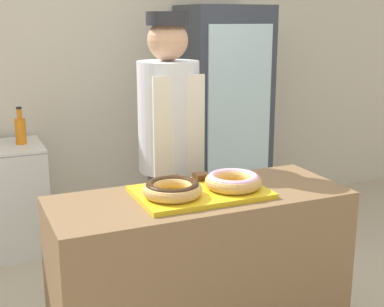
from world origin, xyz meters
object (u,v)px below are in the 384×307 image
object	(u,v)px
donut_light_glaze	(233,180)
baker_person	(169,155)
serving_tray	(200,192)
bottle_orange	(20,130)
donut_chocolate_glaze	(172,188)
beverage_fridge	(223,116)
brownie_back_right	(202,177)
brownie_back_left	(174,180)

from	to	relation	value
donut_light_glaze	baker_person	bearing A→B (deg)	97.21
serving_tray	bottle_orange	world-z (taller)	bottle_orange
donut_chocolate_glaze	beverage_fridge	distance (m)	2.16
bottle_orange	beverage_fridge	bearing A→B (deg)	-0.57
donut_light_glaze	beverage_fridge	xyz separation A→B (m)	(0.86, 1.81, -0.04)
beverage_fridge	brownie_back_right	bearing A→B (deg)	-120.09
brownie_back_right	beverage_fridge	size ratio (longest dim) A/B	0.04
brownie_back_right	beverage_fridge	xyz separation A→B (m)	(0.94, 1.63, -0.02)
donut_chocolate_glaze	serving_tray	bearing A→B (deg)	12.92
donut_chocolate_glaze	brownie_back_left	xyz separation A→B (m)	(0.08, 0.19, -0.02)
donut_chocolate_glaze	beverage_fridge	xyz separation A→B (m)	(1.18, 1.81, -0.04)
serving_tray	brownie_back_left	bearing A→B (deg)	116.63
donut_light_glaze	baker_person	distance (m)	0.65
bottle_orange	brownie_back_left	bearing A→B (deg)	-71.38
serving_tray	donut_chocolate_glaze	distance (m)	0.17
serving_tray	brownie_back_left	xyz separation A→B (m)	(-0.08, 0.15, 0.03)
donut_light_glaze	brownie_back_left	world-z (taller)	donut_light_glaze
baker_person	donut_light_glaze	bearing A→B (deg)	-82.79
donut_chocolate_glaze	baker_person	bearing A→B (deg)	70.01
brownie_back_left	brownie_back_right	bearing A→B (deg)	0.00
brownie_back_right	baker_person	size ratio (longest dim) A/B	0.04
brownie_back_right	baker_person	bearing A→B (deg)	89.92
bottle_orange	donut_light_glaze	bearing A→B (deg)	-66.75
brownie_back_left	baker_person	world-z (taller)	baker_person
brownie_back_left	bottle_orange	distance (m)	1.74
serving_tray	brownie_back_right	xyz separation A→B (m)	(0.08, 0.15, 0.03)
donut_light_glaze	brownie_back_right	distance (m)	0.20
brownie_back_right	bottle_orange	bearing A→B (deg)	113.21
brownie_back_left	baker_person	size ratio (longest dim) A/B	0.04
serving_tray	donut_chocolate_glaze	world-z (taller)	donut_chocolate_glaze
serving_tray	brownie_back_right	distance (m)	0.17
beverage_fridge	donut_light_glaze	bearing A→B (deg)	-115.40
serving_tray	donut_light_glaze	size ratio (longest dim) A/B	2.25
baker_person	beverage_fridge	world-z (taller)	beverage_fridge
brownie_back_right	beverage_fridge	world-z (taller)	beverage_fridge
donut_chocolate_glaze	bottle_orange	bearing A→B (deg)	104.47
brownie_back_left	bottle_orange	bearing A→B (deg)	108.62
brownie_back_right	bottle_orange	distance (m)	1.79
serving_tray	beverage_fridge	bearing A→B (deg)	60.19
donut_chocolate_glaze	beverage_fridge	bearing A→B (deg)	57.05
donut_chocolate_glaze	donut_light_glaze	xyz separation A→B (m)	(0.31, 0.00, 0.00)
brownie_back_right	baker_person	world-z (taller)	baker_person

